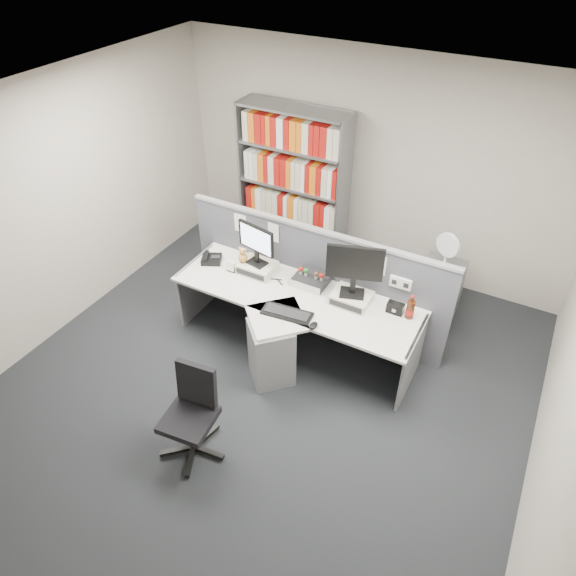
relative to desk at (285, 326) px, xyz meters
The scene contains 21 objects.
ground 0.75m from the desk, 90.00° to the right, with size 5.50×5.50×0.00m, color #24272A.
room_shell 1.46m from the desk, 90.00° to the right, with size 5.04×5.54×2.72m.
partition 0.68m from the desk, 89.59° to the left, with size 3.00×0.08×1.27m.
desk is the anchor object (origin of this frame).
monitor_riser_left 0.74m from the desk, 145.53° to the left, with size 0.38×0.31×0.10m.
monitor_riser_right 0.73m from the desk, 35.06° to the left, with size 0.38×0.31×0.10m.
monitor_left 0.93m from the desk, 145.40° to the left, with size 0.45×0.18×0.47m.
monitor_right 0.96m from the desk, 35.22° to the left, with size 0.53×0.24×0.56m.
desktop_pc 0.57m from the desk, 83.46° to the left, with size 0.34×0.31×0.09m.
figurines 0.61m from the desk, 83.22° to the left, with size 0.29×0.05×0.09m.
keyboard 0.30m from the desk, 52.68° to the right, with size 0.52×0.24×0.03m.
mouse 0.49m from the desk, 19.72° to the right, with size 0.07×0.11×0.04m, color black.
desk_phone 1.18m from the desk, 165.19° to the left, with size 0.28×0.27×0.09m.
desk_calendar 0.90m from the desk, 162.41° to the left, with size 0.10×0.07×0.12m.
plush_toy 0.90m from the desk, 154.34° to the left, with size 0.10×0.10×0.18m.
speaker 1.12m from the desk, 24.16° to the left, with size 0.16×0.09×0.11m, color black.
cola_bottle 1.26m from the desk, 21.04° to the left, with size 0.08×0.08×0.27m.
shelving_unit 2.12m from the desk, 115.96° to the left, with size 1.41×0.40×2.00m.
filing_cabinet 1.85m from the desk, 49.39° to the left, with size 0.45×0.61×0.70m.
desk_fan 1.92m from the desk, 49.39° to the left, with size 0.27×0.18×0.47m.
office_chair 1.34m from the desk, 97.88° to the right, with size 0.58×0.58×0.88m.
Camera 1 is at (1.89, -2.83, 4.04)m, focal length 32.22 mm.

